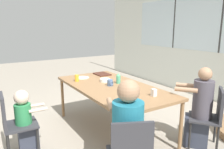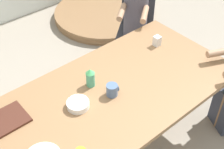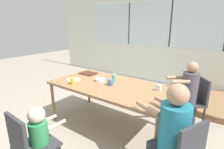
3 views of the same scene
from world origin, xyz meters
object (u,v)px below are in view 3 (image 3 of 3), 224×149
object	(u,v)px
juice_glass	(73,81)
bowl_white_shallow	(100,80)
chair_for_woman_green_shirt	(196,98)
person_toddler	(42,142)
sippy_cup	(114,77)
folded_table_stack	(219,105)
coffee_mug	(110,82)
chair_for_toddler	(28,143)
person_man_blue_shirt	(170,140)
person_woman_green_shirt	(187,97)
milk_carton_small	(159,88)

from	to	relation	value
juice_glass	bowl_white_shallow	xyz separation A→B (m)	(0.26, 0.39, -0.03)
chair_for_woman_green_shirt	juice_glass	size ratio (longest dim) A/B	7.55
person_toddler	sippy_cup	world-z (taller)	sippy_cup
sippy_cup	folded_table_stack	xyz separation A→B (m)	(1.53, 1.71, -0.77)
chair_for_woman_green_shirt	coffee_mug	distance (m)	1.50
coffee_mug	chair_for_woman_green_shirt	bearing A→B (deg)	38.43
folded_table_stack	chair_for_toddler	bearing A→B (deg)	-114.37
chair_for_toddler	coffee_mug	xyz separation A→B (m)	(0.04, 1.42, 0.30)
person_man_blue_shirt	chair_for_woman_green_shirt	bearing A→B (deg)	26.04
person_woman_green_shirt	milk_carton_small	bearing A→B (deg)	115.61
person_toddler	folded_table_stack	xyz separation A→B (m)	(1.50, 3.17, -0.36)
chair_for_woman_green_shirt	person_toddler	bearing A→B (deg)	113.26
juice_glass	milk_carton_small	bearing A→B (deg)	23.65
chair_for_woman_green_shirt	juice_glass	bearing A→B (deg)	88.27
person_man_blue_shirt	bowl_white_shallow	distance (m)	1.58
person_woman_green_shirt	juice_glass	bearing A→B (deg)	88.12
person_man_blue_shirt	folded_table_stack	bearing A→B (deg)	18.27
bowl_white_shallow	folded_table_stack	world-z (taller)	bowl_white_shallow
milk_carton_small	person_toddler	bearing A→B (deg)	-117.35
chair_for_woman_green_shirt	folded_table_stack	size ratio (longest dim) A/B	0.58
sippy_cup	milk_carton_small	distance (m)	0.80
chair_for_woman_green_shirt	chair_for_toddler	bearing A→B (deg)	114.78
person_toddler	juice_glass	bearing A→B (deg)	120.40
chair_for_toddler	chair_for_woman_green_shirt	bearing A→B (deg)	65.22
person_man_blue_shirt	bowl_white_shallow	size ratio (longest dim) A/B	6.95
chair_for_toddler	person_woman_green_shirt	xyz separation A→B (m)	(1.07, 2.23, 0.02)
bowl_white_shallow	coffee_mug	bearing A→B (deg)	-13.53
coffee_mug	person_woman_green_shirt	bearing A→B (deg)	38.46
chair_for_woman_green_shirt	sippy_cup	xyz separation A→B (m)	(-1.21, -0.72, 0.33)
coffee_mug	bowl_white_shallow	distance (m)	0.28
person_woman_green_shirt	person_toddler	world-z (taller)	person_woman_green_shirt
person_man_blue_shirt	milk_carton_small	world-z (taller)	person_man_blue_shirt
juice_glass	folded_table_stack	xyz separation A→B (m)	(2.00, 2.24, -0.75)
folded_table_stack	sippy_cup	bearing A→B (deg)	-131.68
chair_for_toddler	coffee_mug	size ratio (longest dim) A/B	8.71
bowl_white_shallow	person_woman_green_shirt	bearing A→B (deg)	29.91
chair_for_toddler	person_woman_green_shirt	bearing A→B (deg)	66.78
folded_table_stack	juice_glass	bearing A→B (deg)	-131.79
milk_carton_small	sippy_cup	bearing A→B (deg)	-177.54
coffee_mug	sippy_cup	world-z (taller)	sippy_cup
person_man_blue_shirt	person_woman_green_shirt	bearing A→B (deg)	31.51
chair_for_toddler	bowl_white_shallow	bearing A→B (deg)	101.28
chair_for_woman_green_shirt	person_woman_green_shirt	world-z (taller)	person_woman_green_shirt
chair_for_woman_green_shirt	person_woman_green_shirt	distance (m)	0.16
chair_for_toddler	milk_carton_small	bearing A→B (deg)	67.04
juice_glass	person_man_blue_shirt	bearing A→B (deg)	-6.39
folded_table_stack	person_woman_green_shirt	bearing A→B (deg)	-111.96
chair_for_woman_green_shirt	person_toddler	size ratio (longest dim) A/B	0.97
sippy_cup	milk_carton_small	world-z (taller)	sippy_cup
chair_for_toddler	milk_carton_small	distance (m)	1.84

